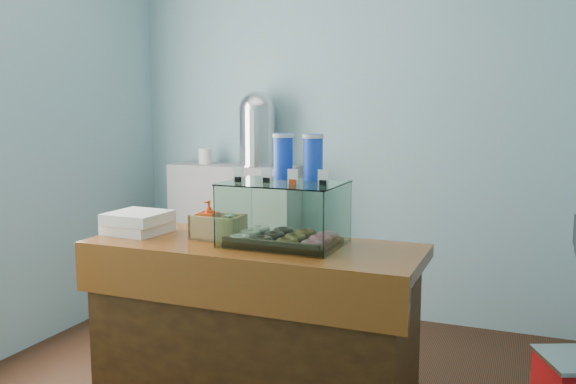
% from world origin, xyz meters
% --- Properties ---
extents(room_shell, '(3.54, 3.04, 2.82)m').
position_xyz_m(room_shell, '(0.03, 0.01, 1.71)').
color(room_shell, '#79A7B1').
rests_on(room_shell, ground).
extents(counter, '(1.60, 0.60, 0.90)m').
position_xyz_m(counter, '(0.00, -0.25, 0.46)').
color(counter, '#47290D').
rests_on(counter, ground).
extents(back_shelf, '(1.00, 0.32, 1.10)m').
position_xyz_m(back_shelf, '(-0.90, 1.32, 0.55)').
color(back_shelf, gray).
rests_on(back_shelf, ground).
extents(display_case, '(0.55, 0.41, 0.51)m').
position_xyz_m(display_case, '(0.15, -0.18, 1.07)').
color(display_case, '#372210').
rests_on(display_case, counter).
extents(condiment_crate, '(0.25, 0.15, 0.19)m').
position_xyz_m(condiment_crate, '(-0.21, -0.23, 0.97)').
color(condiment_crate, tan).
rests_on(condiment_crate, counter).
extents(pastry_boxes, '(0.30, 0.30, 0.11)m').
position_xyz_m(pastry_boxes, '(-0.65, -0.26, 0.95)').
color(pastry_boxes, silver).
rests_on(pastry_boxes, counter).
extents(coffee_urn, '(0.30, 0.30, 0.56)m').
position_xyz_m(coffee_urn, '(-0.71, 1.33, 1.39)').
color(coffee_urn, silver).
rests_on(coffee_urn, back_shelf).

